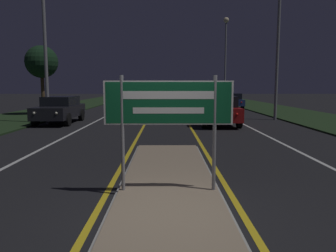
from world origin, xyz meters
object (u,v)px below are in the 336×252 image
Objects in this scene: streetlight_right_far at (226,47)px; car_approaching_0 at (60,109)px; car_receding_0 at (218,110)px; streetlight_right_near at (279,18)px; highway_sign at (168,108)px; streetlight_left_near at (44,21)px; car_receding_1 at (230,100)px.

car_approaching_0 is at bearing -125.85° from streetlight_right_far.
streetlight_right_far reaches higher than car_receding_0.
streetlight_right_near is at bearing 33.44° from car_receding_0.
highway_sign is at bearing -103.49° from car_receding_0.
highway_sign is 14.01m from streetlight_left_near.
streetlight_left_near is 0.94× the size of streetlight_right_far.
car_approaching_0 is at bearing 44.32° from streetlight_left_near.
car_receding_0 reaches higher than car_receding_1.
streetlight_left_near reaches higher than car_receding_1.
streetlight_left_near is 1.93× the size of car_approaching_0.
streetlight_left_near is 10.36m from car_receding_0.
highway_sign is 0.26× the size of streetlight_right_far.
streetlight_right_near is at bearing -86.21° from car_receding_1.
car_receding_1 is at bearing -93.77° from streetlight_right_far.
streetlight_right_near is 1.09× the size of streetlight_right_far.
streetlight_left_near reaches higher than car_receding_0.
car_receding_1 is at bearing 45.54° from streetlight_left_near.
streetlight_right_far is 2.05× the size of car_receding_1.
streetlight_right_far is at bearing 54.15° from car_approaching_0.
car_approaching_0 is (-12.30, -17.03, -5.39)m from streetlight_right_far.
car_receding_1 is (-0.70, 10.60, -5.35)m from streetlight_right_near.
streetlight_right_near is (6.68, 13.94, 4.41)m from highway_sign.
streetlight_right_near reaches higher than streetlight_right_far.
streetlight_right_far is at bearing 91.44° from streetlight_right_near.
streetlight_left_near reaches higher than car_approaching_0.
highway_sign is 16.07m from streetlight_right_near.
streetlight_right_near is 15.39m from streetlight_right_far.
streetlight_right_near reaches higher than car_approaching_0.
streetlight_right_near is 7.10m from car_receding_0.
streetlight_right_far is (12.80, 17.51, 0.70)m from streetlight_left_near.
highway_sign reaches higher than car_receding_1.
car_approaching_0 is (-8.73, 0.98, -0.02)m from car_receding_0.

